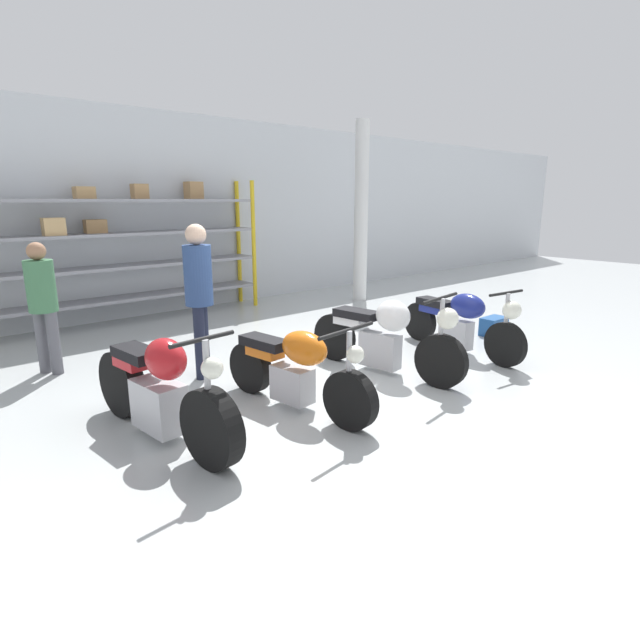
# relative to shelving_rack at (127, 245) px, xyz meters

# --- Properties ---
(ground_plane) EXTENTS (30.00, 30.00, 0.00)m
(ground_plane) POSITION_rel_shelving_rack_xyz_m (0.59, -4.68, -1.33)
(ground_plane) COLOR #B2B7B7
(back_wall) EXTENTS (30.00, 0.08, 3.60)m
(back_wall) POSITION_rel_shelving_rack_xyz_m (0.59, 0.36, 0.47)
(back_wall) COLOR silver
(back_wall) RESTS_ON ground_plane
(shelving_rack) EXTENTS (4.79, 0.63, 2.42)m
(shelving_rack) POSITION_rel_shelving_rack_xyz_m (0.00, 0.00, 0.00)
(shelving_rack) COLOR gold
(shelving_rack) RESTS_ON ground_plane
(support_pillar) EXTENTS (0.28, 0.28, 3.60)m
(support_pillar) POSITION_rel_shelving_rack_xyz_m (4.33, -1.27, 0.47)
(support_pillar) COLOR silver
(support_pillar) RESTS_ON ground_plane
(motorcycle_red) EXTENTS (0.57, 2.11, 1.06)m
(motorcycle_red) POSITION_rel_shelving_rack_xyz_m (-1.48, -4.55, -0.89)
(motorcycle_red) COLOR black
(motorcycle_red) RESTS_ON ground_plane
(motorcycle_orange) EXTENTS (0.75, 1.95, 0.95)m
(motorcycle_orange) POSITION_rel_shelving_rack_xyz_m (-0.20, -4.81, -0.90)
(motorcycle_orange) COLOR black
(motorcycle_orange) RESTS_ON ground_plane
(motorcycle_white) EXTENTS (0.74, 2.15, 1.03)m
(motorcycle_white) POSITION_rel_shelving_rack_xyz_m (1.28, -4.68, -0.85)
(motorcycle_white) COLOR black
(motorcycle_white) RESTS_ON ground_plane
(motorcycle_blue) EXTENTS (0.63, 2.07, 0.96)m
(motorcycle_blue) POSITION_rel_shelving_rack_xyz_m (2.70, -4.80, -0.87)
(motorcycle_blue) COLOR black
(motorcycle_blue) RESTS_ON ground_plane
(person_browsing) EXTENTS (0.44, 0.44, 1.59)m
(person_browsing) POSITION_rel_shelving_rack_xyz_m (-1.79, -2.02, -0.40)
(person_browsing) COLOR #595960
(person_browsing) RESTS_ON ground_plane
(person_near_rack) EXTENTS (0.45, 0.45, 1.80)m
(person_near_rack) POSITION_rel_shelving_rack_xyz_m (-0.44, -3.34, -0.26)
(person_near_rack) COLOR #1E2338
(person_near_rack) RESTS_ON ground_plane
(toolbox) EXTENTS (0.44, 0.26, 0.28)m
(toolbox) POSITION_rel_shelving_rack_xyz_m (3.90, -4.62, -1.19)
(toolbox) COLOR #1E4C8C
(toolbox) RESTS_ON ground_plane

